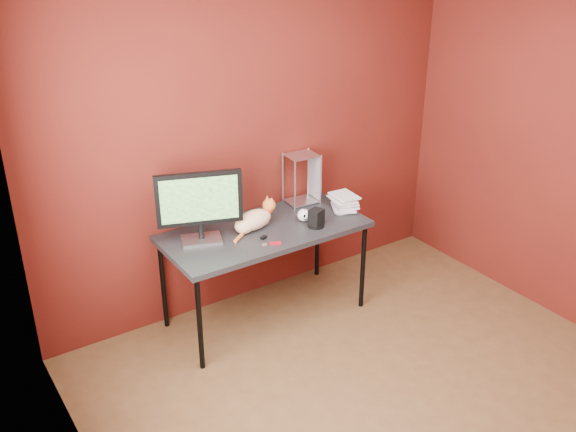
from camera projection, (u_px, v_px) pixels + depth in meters
room at (421, 199)px, 3.41m from camera, size 3.52×3.52×2.61m
desk at (265, 235)px, 4.69m from camera, size 1.50×0.70×0.75m
monitor at (199, 204)px, 4.37m from camera, size 0.57×0.27×0.51m
cat at (254, 220)px, 4.63m from camera, size 0.43×0.24×0.21m
skull_mug at (304, 215)px, 4.77m from camera, size 0.10×0.10×0.09m
speaker at (316, 219)px, 4.67m from camera, size 0.12×0.12×0.14m
book_stack at (335, 139)px, 4.75m from camera, size 0.26×0.28×1.14m
wire_rack at (302, 178)px, 5.02m from camera, size 0.25×0.21×0.40m
pocket_knife at (276, 243)px, 4.44m from camera, size 0.08×0.05×0.02m
black_gadget at (264, 237)px, 4.52m from camera, size 0.05×0.04×0.02m
washer at (265, 244)px, 4.44m from camera, size 0.04×0.04×0.00m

